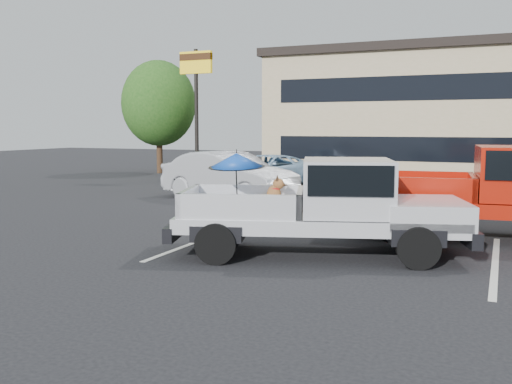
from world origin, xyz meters
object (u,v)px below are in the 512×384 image
(red_pickup, at_px, (511,189))
(silver_sedan, at_px, (229,176))
(tree_left, at_px, (159,103))
(blue_suv, at_px, (266,171))
(motel_sign, at_px, (196,79))
(silver_pickup, at_px, (334,202))

(red_pickup, distance_m, silver_sedan, 9.41)
(tree_left, distance_m, blue_suv, 9.48)
(tree_left, bearing_deg, red_pickup, -35.84)
(silver_sedan, relative_size, blue_suv, 1.06)
(blue_suv, bearing_deg, motel_sign, -177.82)
(motel_sign, relative_size, silver_pickup, 1.00)
(tree_left, relative_size, silver_sedan, 1.19)
(motel_sign, relative_size, tree_left, 1.00)
(tree_left, distance_m, silver_sedan, 12.65)
(silver_sedan, bearing_deg, tree_left, 60.41)
(motel_sign, xyz_separation_m, silver_sedan, (4.54, -5.87, -3.82))
(motel_sign, height_order, red_pickup, motel_sign)
(motel_sign, distance_m, tree_left, 5.08)
(red_pickup, bearing_deg, tree_left, 137.94)
(red_pickup, relative_size, blue_suv, 1.36)
(silver_pickup, xyz_separation_m, blue_suv, (-6.14, 11.36, -0.39))
(silver_pickup, distance_m, silver_sedan, 8.67)
(silver_pickup, bearing_deg, blue_suv, 100.67)
(motel_sign, bearing_deg, red_pickup, -35.53)
(motel_sign, relative_size, blue_suv, 1.26)
(tree_left, height_order, blue_suv, tree_left)
(silver_sedan, bearing_deg, silver_pickup, -123.74)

